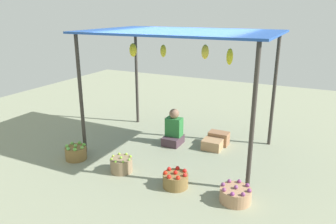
{
  "coord_description": "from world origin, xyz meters",
  "views": [
    {
      "loc": [
        2.49,
        -5.67,
        2.75
      ],
      "look_at": [
        0.0,
        -0.56,
        0.95
      ],
      "focal_mm": 34.32,
      "sensor_mm": 36.0,
      "label": 1
    }
  ],
  "objects_px": {
    "wooden_crate_stacked_rear": "(212,144)",
    "basket_green_apples": "(76,153)",
    "wooden_crate_near_vendor": "(219,138)",
    "vendor_person": "(174,131)",
    "basket_red_tomatoes": "(175,180)",
    "basket_purple_onions": "(235,195)",
    "basket_limes": "(121,165)"
  },
  "relations": [
    {
      "from": "wooden_crate_stacked_rear",
      "to": "basket_green_apples",
      "type": "bearing_deg",
      "value": -144.16
    },
    {
      "from": "wooden_crate_near_vendor",
      "to": "vendor_person",
      "type": "bearing_deg",
      "value": -155.42
    },
    {
      "from": "wooden_crate_stacked_rear",
      "to": "vendor_person",
      "type": "bearing_deg",
      "value": -173.4
    },
    {
      "from": "basket_green_apples",
      "to": "wooden_crate_stacked_rear",
      "type": "xyz_separation_m",
      "value": [
        2.22,
        1.6,
        -0.03
      ]
    },
    {
      "from": "wooden_crate_near_vendor",
      "to": "wooden_crate_stacked_rear",
      "type": "bearing_deg",
      "value": -97.8
    },
    {
      "from": "vendor_person",
      "to": "basket_green_apples",
      "type": "xyz_separation_m",
      "value": [
        -1.38,
        -1.5,
        -0.16
      ]
    },
    {
      "from": "basket_red_tomatoes",
      "to": "basket_purple_onions",
      "type": "xyz_separation_m",
      "value": [
        0.99,
        0.01,
        -0.01
      ]
    },
    {
      "from": "basket_purple_onions",
      "to": "basket_green_apples",
      "type": "bearing_deg",
      "value": 178.6
    },
    {
      "from": "basket_limes",
      "to": "wooden_crate_near_vendor",
      "type": "xyz_separation_m",
      "value": [
        1.19,
        1.95,
        0.01
      ]
    },
    {
      "from": "basket_green_apples",
      "to": "basket_limes",
      "type": "bearing_deg",
      "value": -1.96
    },
    {
      "from": "vendor_person",
      "to": "wooden_crate_near_vendor",
      "type": "height_order",
      "value": "vendor_person"
    },
    {
      "from": "vendor_person",
      "to": "basket_red_tomatoes",
      "type": "height_order",
      "value": "vendor_person"
    },
    {
      "from": "vendor_person",
      "to": "basket_limes",
      "type": "height_order",
      "value": "vendor_person"
    },
    {
      "from": "basket_purple_onions",
      "to": "basket_limes",
      "type": "bearing_deg",
      "value": 178.88
    },
    {
      "from": "basket_limes",
      "to": "wooden_crate_near_vendor",
      "type": "relative_size",
      "value": 0.94
    },
    {
      "from": "vendor_person",
      "to": "basket_limes",
      "type": "bearing_deg",
      "value": -101.21
    },
    {
      "from": "wooden_crate_stacked_rear",
      "to": "basket_red_tomatoes",
      "type": "bearing_deg",
      "value": -92.08
    },
    {
      "from": "basket_green_apples",
      "to": "basket_red_tomatoes",
      "type": "bearing_deg",
      "value": -2.28
    },
    {
      "from": "basket_limes",
      "to": "wooden_crate_stacked_rear",
      "type": "bearing_deg",
      "value": 55.06
    },
    {
      "from": "basket_red_tomatoes",
      "to": "wooden_crate_stacked_rear",
      "type": "bearing_deg",
      "value": 87.92
    },
    {
      "from": "vendor_person",
      "to": "basket_red_tomatoes",
      "type": "distance_m",
      "value": 1.78
    },
    {
      "from": "basket_limes",
      "to": "wooden_crate_stacked_rear",
      "type": "height_order",
      "value": "basket_limes"
    },
    {
      "from": "vendor_person",
      "to": "wooden_crate_stacked_rear",
      "type": "xyz_separation_m",
      "value": [
        0.84,
        0.1,
        -0.2
      ]
    },
    {
      "from": "basket_limes",
      "to": "basket_red_tomatoes",
      "type": "distance_m",
      "value": 1.08
    },
    {
      "from": "vendor_person",
      "to": "wooden_crate_near_vendor",
      "type": "distance_m",
      "value": 0.98
    },
    {
      "from": "basket_purple_onions",
      "to": "wooden_crate_near_vendor",
      "type": "bearing_deg",
      "value": 114.04
    },
    {
      "from": "vendor_person",
      "to": "basket_purple_onions",
      "type": "bearing_deg",
      "value": -41.84
    },
    {
      "from": "vendor_person",
      "to": "basket_red_tomatoes",
      "type": "bearing_deg",
      "value": -63.92
    },
    {
      "from": "wooden_crate_near_vendor",
      "to": "basket_purple_onions",
      "type": "bearing_deg",
      "value": -65.96
    },
    {
      "from": "basket_red_tomatoes",
      "to": "wooden_crate_near_vendor",
      "type": "relative_size",
      "value": 1.0
    },
    {
      "from": "wooden_crate_near_vendor",
      "to": "wooden_crate_stacked_rear",
      "type": "distance_m",
      "value": 0.31
    },
    {
      "from": "basket_purple_onions",
      "to": "wooden_crate_stacked_rear",
      "type": "height_order",
      "value": "basket_purple_onions"
    }
  ]
}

